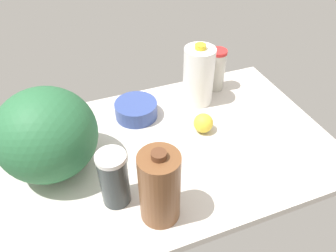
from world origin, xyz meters
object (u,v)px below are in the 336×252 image
object	(u,v)px
mixing_bowl	(136,110)
tumbler_cup	(216,70)
shaker_bottle	(114,179)
milk_jug	(198,76)
chocolate_milk_jug	(160,187)
watermelon	(47,135)
lemon_loose	(203,123)

from	to	relation	value
mixing_bowl	tumbler_cup	bearing A→B (deg)	9.87
tumbler_cup	shaker_bottle	world-z (taller)	shaker_bottle
milk_jug	mixing_bowl	xyz separation A→B (cm)	(-27.37, -0.99, -9.10)
milk_jug	mixing_bowl	distance (cm)	28.86
mixing_bowl	milk_jug	bearing A→B (deg)	2.06
tumbler_cup	chocolate_milk_jug	bearing A→B (deg)	-130.35
chocolate_milk_jug	watermelon	bearing A→B (deg)	131.56
lemon_loose	tumbler_cup	bearing A→B (deg)	54.21
chocolate_milk_jug	mixing_bowl	distance (cm)	48.34
chocolate_milk_jug	lemon_loose	world-z (taller)	chocolate_milk_jug
chocolate_milk_jug	milk_jug	size ratio (longest dim) A/B	0.98
milk_jug	mixing_bowl	world-z (taller)	milk_jug
tumbler_cup	lemon_loose	world-z (taller)	tumbler_cup
tumbler_cup	shaker_bottle	size ratio (longest dim) A/B	0.98
tumbler_cup	mixing_bowl	distance (cm)	39.95
mixing_bowl	shaker_bottle	size ratio (longest dim) A/B	0.88
mixing_bowl	shaker_bottle	world-z (taller)	shaker_bottle
watermelon	chocolate_milk_jug	distance (cm)	40.33
milk_jug	mixing_bowl	bearing A→B (deg)	-177.94
milk_jug	lemon_loose	bearing A→B (deg)	-108.24
milk_jug	mixing_bowl	size ratio (longest dim) A/B	1.54
tumbler_cup	shaker_bottle	xyz separation A→B (cm)	(-56.46, -44.14, 0.22)
watermelon	lemon_loose	distance (cm)	55.84
chocolate_milk_jug	lemon_loose	xyz separation A→B (cm)	(28.02, 29.26, -8.28)
chocolate_milk_jug	tumbler_cup	xyz separation A→B (cm)	(45.71, 53.80, -2.61)
watermelon	milk_jug	world-z (taller)	watermelon
shaker_bottle	tumbler_cup	bearing A→B (deg)	38.02
lemon_loose	mixing_bowl	bearing A→B (deg)	140.01
chocolate_milk_jug	tumbler_cup	size ratio (longest dim) A/B	1.37
chocolate_milk_jug	mixing_bowl	world-z (taller)	chocolate_milk_jug
watermelon	mixing_bowl	size ratio (longest dim) A/B	1.88
watermelon	mixing_bowl	bearing A→B (deg)	26.80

